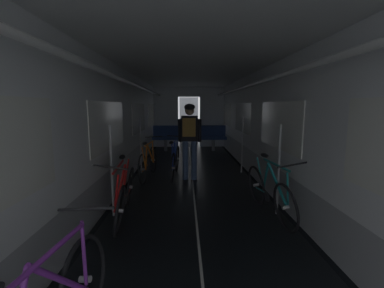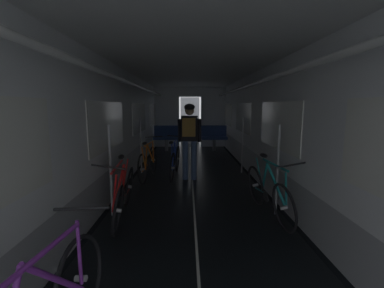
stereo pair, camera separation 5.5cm
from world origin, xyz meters
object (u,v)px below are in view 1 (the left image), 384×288
bench_seat_far_right (213,136)px  bicycle_blue_in_aisle (175,161)px  bicycle_red (125,194)px  bicycle_orange (148,162)px  bench_seat_far_left (166,136)px  bicycle_teal (269,192)px  person_cyclist_aisle (190,133)px

bench_seat_far_right → bicycle_blue_in_aisle: bench_seat_far_right is taller
bicycle_red → bicycle_orange: bearing=89.0°
bicycle_orange → bicycle_red: bicycle_red is taller
bicycle_orange → bench_seat_far_left: bearing=88.2°
bench_seat_far_right → bicycle_red: (-1.96, -6.07, -0.19)m
bench_seat_far_left → bicycle_orange: (-0.12, -3.87, -0.18)m
bicycle_teal → bicycle_blue_in_aisle: bicycle_teal is taller
bicycle_orange → bicycle_red: 2.21m
bench_seat_far_left → bench_seat_far_right: bearing=0.0°
bench_seat_far_left → bicycle_teal: bearing=-71.4°
bicycle_teal → bicycle_orange: (-2.15, 2.15, 0.00)m
bicycle_orange → bicycle_red: bearing=-91.0°
bicycle_red → bicycle_blue_in_aisle: 2.43m
bench_seat_far_left → bench_seat_far_right: (1.80, 0.00, 0.00)m
bicycle_blue_in_aisle → bench_seat_far_right: bearing=70.8°
bench_seat_far_right → bicycle_orange: 4.32m
bench_seat_far_right → bicycle_teal: (0.23, -6.02, -0.19)m
bicycle_orange → bench_seat_far_right: bearing=63.6°
bench_seat_far_left → bicycle_teal: bicycle_teal is taller
bicycle_teal → bicycle_blue_in_aisle: (-1.53, 2.28, 0.00)m
bicycle_teal → bicycle_red: 2.19m
bicycle_blue_in_aisle → bench_seat_far_left: bearing=97.5°
bicycle_blue_in_aisle → person_cyclist_aisle: bearing=-37.8°
person_cyclist_aisle → bicycle_blue_in_aisle: size_ratio=1.02×
bench_seat_far_right → bicycle_blue_in_aisle: size_ratio=0.58×
bicycle_red → bench_seat_far_right: bearing=72.1°
bench_seat_far_left → bench_seat_far_right: same height
bench_seat_far_right → bicycle_red: 6.39m
bench_seat_far_right → bicycle_teal: bearing=-87.8°
bicycle_red → bicycle_blue_in_aisle: (0.66, 2.33, 0.00)m
person_cyclist_aisle → bicycle_blue_in_aisle: person_cyclist_aisle is taller
bench_seat_far_left → bicycle_blue_in_aisle: (0.50, -3.74, -0.18)m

